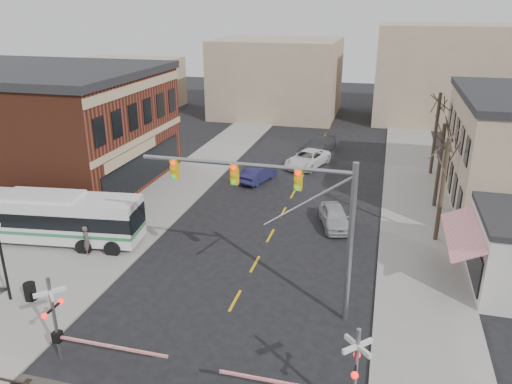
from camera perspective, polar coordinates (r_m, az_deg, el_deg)
ground at (r=24.87m, az=-3.82°, el=-14.74°), size 160.00×160.00×0.00m
sidewalk_west at (r=44.71m, az=-7.29°, el=1.86°), size 5.00×60.00×0.12m
sidewalk_east at (r=41.76m, az=17.71°, el=-0.37°), size 5.00×60.00×0.12m
tree_east_a at (r=33.19m, az=20.49°, el=0.18°), size 0.28×0.28×6.75m
tree_east_b at (r=38.96m, az=20.21°, el=2.83°), size 0.28×0.28×6.30m
tree_east_c at (r=46.56m, az=19.81°, el=6.25°), size 0.28×0.28×7.20m
transit_bus at (r=34.27m, az=-22.94°, el=-2.62°), size 12.44×4.18×3.14m
traffic_signal_mast at (r=23.01m, az=4.04°, el=-1.44°), size 10.21×0.30×8.00m
rr_crossing_west at (r=23.03m, az=-21.15°, el=-13.58°), size 5.60×1.36×4.00m
rr_crossing_east at (r=19.27m, az=9.89°, el=-19.88°), size 5.60×1.36×4.00m
street_lamp at (r=27.82m, az=-27.26°, el=-5.35°), size 0.44×0.44×4.42m
trash_bin at (r=28.53m, az=-24.41°, el=-10.31°), size 0.60×0.60×0.94m
car_a at (r=34.59m, az=8.99°, el=-2.81°), size 2.92×4.64×1.47m
car_b at (r=42.87m, az=0.26°, el=2.12°), size 2.68×4.57×1.42m
car_c at (r=47.06m, az=5.90°, el=3.80°), size 4.15×6.06×1.54m
car_d at (r=51.96m, az=7.30°, el=5.34°), size 3.60×5.50×1.48m
pedestrian_near at (r=31.90m, az=-18.75°, el=-5.23°), size 0.68×0.79×1.84m
pedestrian_far at (r=32.98m, az=-16.01°, el=-4.07°), size 1.00×1.09×1.81m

